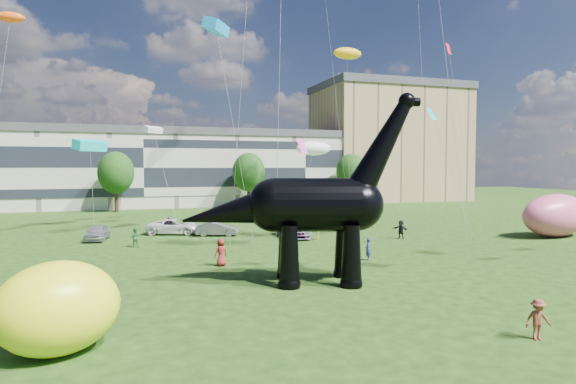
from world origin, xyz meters
name	(u,v)px	position (x,y,z in m)	size (l,w,h in m)	color
ground	(336,299)	(0.00, 0.00, 0.00)	(220.00, 220.00, 0.00)	#16330C
terrace_row	(143,171)	(-8.00, 62.00, 6.00)	(78.00, 11.00, 12.00)	beige
apartment_block	(388,145)	(40.00, 65.00, 11.00)	(28.00, 18.00, 22.00)	tan
tree_mid_left	(116,169)	(-12.00, 53.00, 6.29)	(5.20, 5.20, 9.44)	#382314
tree_mid_right	(249,169)	(8.00, 53.00, 6.29)	(5.20, 5.20, 9.44)	#382314
tree_far_right	(351,169)	(26.00, 53.00, 6.29)	(5.20, 5.20, 9.44)	#382314
dinosaur_sculpture	(307,208)	(-0.17, 3.74, 4.28)	(13.84, 5.59, 11.33)	black
car_silver	(97,233)	(-12.79, 24.41, 0.71)	(1.69, 4.19, 1.43)	silver
car_grey	(217,229)	(-2.04, 23.87, 0.66)	(1.40, 4.01, 1.32)	slate
car_white	(174,227)	(-5.82, 26.29, 0.75)	(2.49, 5.40, 1.50)	white
car_dark	(293,229)	(4.65, 20.75, 0.80)	(2.24, 5.52, 1.60)	#595960
gazebo_near	(341,210)	(12.20, 26.52, 1.87)	(4.23, 4.23, 2.66)	white
gazebo_far	(338,206)	(14.36, 32.18, 1.81)	(4.61, 4.61, 2.57)	silver
inflatable_pink	(556,215)	(28.63, 13.40, 2.05)	(8.19, 4.10, 4.10)	#F15E8C
inflatable_yellow	(58,308)	(-12.28, -3.60, 1.67)	(4.34, 3.34, 3.34)	#F9FF1A
visitors	(234,241)	(-2.26, 14.71, 0.86)	(40.81, 34.80, 1.85)	#A96354
kites	(259,92)	(5.56, 37.06, 16.06)	(57.16, 48.93, 29.92)	#E34E0F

